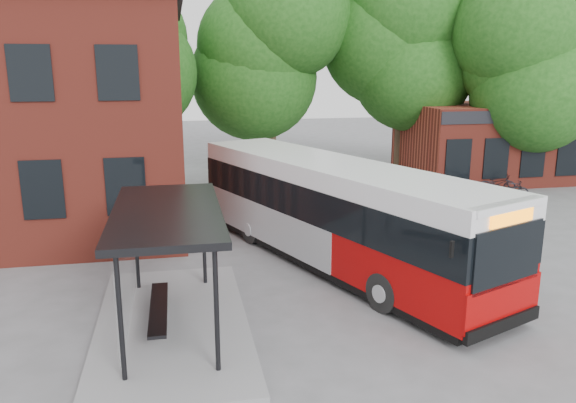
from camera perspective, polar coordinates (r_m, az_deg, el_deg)
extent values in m
plane|color=#606062|center=(15.36, 5.63, -9.46)|extent=(100.00, 100.00, 0.00)
imported|color=#2C2722|center=(26.15, 13.62, 1.04)|extent=(1.87, 1.25, 0.93)
imported|color=black|center=(27.65, 14.59, 1.71)|extent=(1.62, 0.48, 0.97)
imported|color=black|center=(26.53, 16.90, 1.07)|extent=(1.68, 0.70, 0.98)
imported|color=#25252D|center=(27.15, 19.48, 1.05)|extent=(1.52, 0.61, 0.89)
imported|color=black|center=(28.91, 20.49, 1.72)|extent=(1.83, 1.11, 0.91)
imported|color=black|center=(27.73, 21.81, 1.12)|extent=(1.56, 0.86, 0.90)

